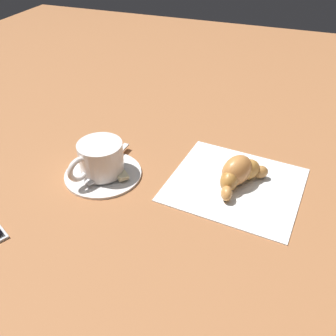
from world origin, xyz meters
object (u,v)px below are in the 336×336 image
(saucer, at_px, (103,173))
(napkin, at_px, (235,184))
(sugar_packet, at_px, (117,168))
(espresso_cup, at_px, (100,158))
(teaspoon, at_px, (101,170))
(croissant, at_px, (238,173))

(saucer, xyz_separation_m, napkin, (-0.20, -0.05, -0.00))
(sugar_packet, distance_m, napkin, 0.19)
(espresso_cup, height_order, teaspoon, espresso_cup)
(teaspoon, bearing_deg, saucer, -119.08)
(teaspoon, distance_m, sugar_packet, 0.02)
(teaspoon, height_order, napkin, teaspoon)
(saucer, height_order, espresso_cup, espresso_cup)
(espresso_cup, bearing_deg, sugar_packet, -148.55)
(croissant, bearing_deg, saucer, 13.02)
(espresso_cup, xyz_separation_m, croissant, (-0.21, -0.05, -0.01))
(espresso_cup, height_order, croissant, espresso_cup)
(napkin, bearing_deg, teaspoon, 13.90)
(teaspoon, height_order, croissant, croissant)
(espresso_cup, bearing_deg, teaspoon, 21.44)
(saucer, distance_m, sugar_packet, 0.02)
(espresso_cup, relative_size, teaspoon, 0.74)
(teaspoon, bearing_deg, espresso_cup, -158.56)
(saucer, distance_m, teaspoon, 0.01)
(napkin, bearing_deg, croissant, 162.17)
(sugar_packet, bearing_deg, teaspoon, 73.57)
(sugar_packet, height_order, croissant, croissant)
(espresso_cup, bearing_deg, croissant, -166.49)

